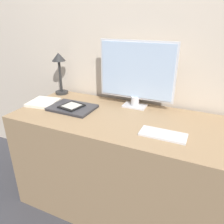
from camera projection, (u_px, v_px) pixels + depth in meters
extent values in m
plane|color=#38383D|center=(111.00, 222.00, 1.59)|extent=(10.00, 10.00, 0.00)
cube|color=beige|center=(143.00, 43.00, 1.59)|extent=(3.60, 0.05, 2.40)
cube|color=#997A56|center=(122.00, 165.00, 1.60)|extent=(1.50, 0.64, 0.76)
cube|color=silver|center=(135.00, 106.00, 1.63)|extent=(0.17, 0.11, 0.01)
cylinder|color=silver|center=(135.00, 101.00, 1.62)|extent=(0.06, 0.06, 0.07)
cube|color=silver|center=(137.00, 71.00, 1.53)|extent=(0.55, 0.01, 0.41)
cube|color=#ADC6E5|center=(136.00, 71.00, 1.52)|extent=(0.52, 0.01, 0.38)
cube|color=silver|center=(163.00, 135.00, 1.23)|extent=(0.26, 0.12, 0.01)
cube|color=#B7B7BC|center=(163.00, 134.00, 1.23)|extent=(0.24, 0.10, 0.00)
cube|color=#232328|center=(72.00, 108.00, 1.59)|extent=(0.32, 0.23, 0.01)
cube|color=#333338|center=(72.00, 107.00, 1.59)|extent=(0.32, 0.23, 0.01)
cube|color=black|center=(72.00, 106.00, 1.58)|extent=(0.17, 0.18, 0.01)
cube|color=beige|center=(72.00, 105.00, 1.58)|extent=(0.13, 0.13, 0.00)
cylinder|color=#282828|center=(62.00, 92.00, 1.91)|extent=(0.11, 0.11, 0.02)
cylinder|color=#282828|center=(60.00, 77.00, 1.85)|extent=(0.02, 0.02, 0.26)
cone|color=#282828|center=(58.00, 57.00, 1.78)|extent=(0.11, 0.11, 0.07)
cube|color=silver|center=(43.00, 102.00, 1.69)|extent=(0.23, 0.24, 0.02)
cube|color=silver|center=(40.00, 102.00, 1.66)|extent=(0.11, 0.05, 0.00)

